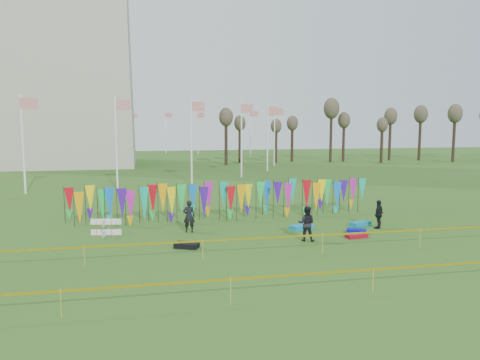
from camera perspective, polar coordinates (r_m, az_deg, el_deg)
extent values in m
plane|color=#295317|center=(21.84, 0.68, -8.20)|extent=(160.00, 160.00, 0.00)
cylinder|color=white|center=(71.08, 3.34, 5.50)|extent=(0.16, 0.16, 8.00)
plane|color=red|center=(71.23, 3.83, 8.15)|extent=(1.40, 0.00, 1.40)
cylinder|color=white|center=(77.87, 1.26, 5.63)|extent=(0.16, 0.16, 8.00)
plane|color=red|center=(78.01, 1.70, 8.05)|extent=(1.40, 0.00, 1.40)
cylinder|color=white|center=(83.92, -1.65, 5.71)|extent=(0.16, 0.16, 8.00)
plane|color=red|center=(84.03, -1.26, 7.97)|extent=(1.40, 0.00, 1.40)
cylinder|color=white|center=(89.01, -5.15, 5.75)|extent=(0.16, 0.16, 8.00)
plane|color=red|center=(89.08, -4.79, 7.88)|extent=(1.40, 0.00, 1.40)
cylinder|color=white|center=(92.96, -9.05, 5.74)|extent=(0.16, 0.16, 8.00)
plane|color=red|center=(92.99, -8.71, 7.78)|extent=(1.40, 0.00, 1.40)
cylinder|color=white|center=(95.67, -13.19, 5.68)|extent=(0.16, 0.16, 8.00)
plane|color=red|center=(95.66, -12.88, 7.66)|extent=(1.40, 0.00, 1.40)
cylinder|color=white|center=(97.06, -17.48, 5.56)|extent=(0.16, 0.16, 8.00)
plane|color=red|center=(97.00, -17.19, 7.52)|extent=(1.40, 0.00, 1.40)
cylinder|color=white|center=(97.09, -21.81, 5.38)|extent=(0.16, 0.16, 8.00)
plane|color=red|center=(96.99, -21.54, 7.35)|extent=(1.40, 0.00, 1.40)
cylinder|color=white|center=(95.76, -26.09, 5.16)|extent=(0.16, 0.16, 8.00)
plane|color=red|center=(95.62, -25.85, 7.15)|extent=(1.40, 0.00, 1.40)
cylinder|color=white|center=(41.70, -24.94, 3.92)|extent=(0.16, 0.16, 8.00)
plane|color=red|center=(41.57, -24.36, 8.50)|extent=(1.40, 0.00, 1.40)
cylinder|color=white|center=(41.63, -14.86, 4.33)|extent=(0.16, 0.16, 8.00)
plane|color=red|center=(41.60, -14.16, 8.89)|extent=(1.40, 0.00, 1.40)
cylinder|color=white|center=(44.61, -5.95, 4.67)|extent=(0.16, 0.16, 8.00)
plane|color=red|center=(44.67, -5.23, 8.92)|extent=(1.40, 0.00, 1.40)
cylinder|color=white|center=(49.91, 0.18, 4.94)|extent=(0.16, 0.16, 8.00)
plane|color=red|center=(50.03, 0.86, 8.72)|extent=(1.40, 0.00, 1.40)
cylinder|color=white|center=(56.59, 3.38, 5.15)|extent=(0.16, 0.16, 8.00)
plane|color=red|center=(56.75, 4.00, 8.48)|extent=(1.40, 0.00, 1.40)
cylinder|color=white|center=(63.84, 4.22, 5.34)|extent=(0.16, 0.16, 8.00)
plane|color=red|center=(64.01, 4.77, 8.29)|extent=(1.40, 0.00, 1.40)
cylinder|color=black|center=(27.84, -20.83, -3.05)|extent=(0.03, 0.03, 2.20)
cone|color=red|center=(27.77, -20.28, -2.60)|extent=(0.64, 0.64, 1.60)
cylinder|color=black|center=(27.76, -19.64, -3.03)|extent=(0.03, 0.03, 2.20)
cone|color=#F79E07|center=(27.69, -19.09, -2.58)|extent=(0.64, 0.64, 1.60)
cylinder|color=black|center=(27.68, -18.45, -3.01)|extent=(0.03, 0.03, 2.20)
cone|color=yellow|center=(27.62, -17.89, -2.56)|extent=(0.64, 0.64, 1.60)
cylinder|color=black|center=(27.62, -17.25, -2.99)|extent=(0.03, 0.03, 2.20)
cone|color=#17CA49|center=(27.56, -16.69, -2.53)|extent=(0.64, 0.64, 1.60)
cylinder|color=black|center=(27.57, -16.05, -2.97)|extent=(0.03, 0.03, 2.20)
cone|color=blue|center=(27.51, -15.49, -2.51)|extent=(0.64, 0.64, 1.60)
cylinder|color=black|center=(27.53, -14.85, -2.94)|extent=(0.03, 0.03, 2.20)
cone|color=#401199|center=(27.48, -14.28, -2.48)|extent=(0.64, 0.64, 1.60)
cylinder|color=black|center=(27.51, -13.64, -2.91)|extent=(0.03, 0.03, 2.20)
cone|color=#D317B0|center=(27.46, -13.07, -2.45)|extent=(0.64, 0.64, 1.60)
cylinder|color=black|center=(27.49, -12.43, -2.89)|extent=(0.03, 0.03, 2.20)
cone|color=#0BB393|center=(27.45, -11.85, -2.42)|extent=(0.64, 0.64, 1.60)
cylinder|color=black|center=(27.49, -11.22, -2.86)|extent=(0.03, 0.03, 2.20)
cone|color=red|center=(27.46, -10.64, -2.39)|extent=(0.64, 0.64, 1.60)
cylinder|color=black|center=(27.50, -10.00, -2.83)|extent=(0.03, 0.03, 2.20)
cone|color=#F79E07|center=(27.48, -9.43, -2.36)|extent=(0.64, 0.64, 1.60)
cylinder|color=black|center=(27.52, -8.80, -2.79)|extent=(0.03, 0.03, 2.20)
cone|color=yellow|center=(27.50, -8.22, -2.33)|extent=(0.64, 0.64, 1.60)
cylinder|color=black|center=(27.56, -7.59, -2.76)|extent=(0.03, 0.03, 2.20)
cone|color=#17CA49|center=(27.55, -7.01, -2.30)|extent=(0.64, 0.64, 1.60)
cylinder|color=black|center=(27.61, -6.39, -2.73)|extent=(0.03, 0.03, 2.20)
cone|color=blue|center=(27.60, -5.81, -2.26)|extent=(0.64, 0.64, 1.60)
cylinder|color=black|center=(27.67, -5.19, -2.69)|extent=(0.03, 0.03, 2.20)
cone|color=#401199|center=(27.66, -4.62, -2.23)|extent=(0.64, 0.64, 1.60)
cylinder|color=black|center=(27.74, -3.99, -2.65)|extent=(0.03, 0.03, 2.20)
cone|color=#D317B0|center=(27.74, -3.42, -2.19)|extent=(0.64, 0.64, 1.60)
cylinder|color=black|center=(27.82, -2.81, -2.62)|extent=(0.03, 0.03, 2.20)
cone|color=#0BB393|center=(27.83, -2.24, -2.16)|extent=(0.64, 0.64, 1.60)
cylinder|color=black|center=(27.92, -1.63, -2.58)|extent=(0.03, 0.03, 2.20)
cone|color=red|center=(27.93, -1.07, -2.12)|extent=(0.64, 0.64, 1.60)
cylinder|color=black|center=(28.02, -0.46, -2.54)|extent=(0.03, 0.03, 2.20)
cone|color=#F79E07|center=(28.04, 0.10, -2.08)|extent=(0.64, 0.64, 1.60)
cylinder|color=black|center=(28.14, 0.70, -2.50)|extent=(0.03, 0.03, 2.20)
cone|color=yellow|center=(28.17, 1.26, -2.04)|extent=(0.64, 0.64, 1.60)
cylinder|color=black|center=(28.27, 1.85, -2.46)|extent=(0.03, 0.03, 2.20)
cone|color=#17CA49|center=(28.30, 2.40, -2.00)|extent=(0.64, 0.64, 1.60)
cylinder|color=black|center=(28.41, 2.99, -2.42)|extent=(0.03, 0.03, 2.20)
cone|color=blue|center=(28.45, 3.54, -1.97)|extent=(0.64, 0.64, 1.60)
cylinder|color=black|center=(28.57, 4.12, -2.38)|extent=(0.03, 0.03, 2.20)
cone|color=#401199|center=(28.61, 4.66, -1.93)|extent=(0.64, 0.64, 1.60)
cylinder|color=black|center=(28.73, 5.23, -2.34)|extent=(0.03, 0.03, 2.20)
cone|color=#D317B0|center=(28.78, 5.77, -1.89)|extent=(0.64, 0.64, 1.60)
cylinder|color=black|center=(28.90, 6.33, -2.29)|extent=(0.03, 0.03, 2.20)
cone|color=#0BB393|center=(28.96, 6.86, -1.85)|extent=(0.64, 0.64, 1.60)
cylinder|color=black|center=(29.09, 7.42, -2.25)|extent=(0.03, 0.03, 2.20)
cone|color=red|center=(29.15, 7.95, -1.81)|extent=(0.64, 0.64, 1.60)
cylinder|color=black|center=(29.28, 8.49, -2.21)|extent=(0.03, 0.03, 2.20)
cone|color=#F79E07|center=(29.35, 9.01, -1.77)|extent=(0.64, 0.64, 1.60)
cylinder|color=black|center=(29.49, 9.55, -2.17)|extent=(0.03, 0.03, 2.20)
cone|color=yellow|center=(29.56, 10.07, -1.73)|extent=(0.64, 0.64, 1.60)
cylinder|color=black|center=(29.70, 10.60, -2.12)|extent=(0.03, 0.03, 2.20)
cone|color=#17CA49|center=(29.78, 11.10, -1.69)|extent=(0.64, 0.64, 1.60)
cylinder|color=black|center=(29.93, 11.63, -2.08)|extent=(0.03, 0.03, 2.20)
cone|color=blue|center=(30.01, 12.13, -1.65)|extent=(0.64, 0.64, 1.60)
cylinder|color=black|center=(30.16, 12.64, -2.04)|extent=(0.03, 0.03, 2.20)
cone|color=#401199|center=(30.25, 13.13, -1.61)|extent=(0.64, 0.64, 1.60)
cylinder|color=black|center=(30.40, 13.63, -1.99)|extent=(0.03, 0.03, 2.20)
cone|color=#D317B0|center=(30.49, 14.12, -1.57)|extent=(0.64, 0.64, 1.60)
cylinder|color=black|center=(30.66, 14.62, -1.95)|extent=(0.03, 0.03, 2.20)
cone|color=#0BB393|center=(30.75, 15.10, -1.53)|extent=(0.64, 0.64, 1.60)
cube|color=yellow|center=(20.08, 1.71, -7.14)|extent=(26.00, 0.01, 0.08)
cylinder|color=gold|center=(19.80, -18.65, -8.81)|extent=(0.02, 0.02, 0.90)
cylinder|color=gold|center=(19.82, -3.99, -8.45)|extent=(0.02, 0.02, 0.90)
cylinder|color=gold|center=(21.06, 9.74, -7.61)|extent=(0.02, 0.02, 0.90)
cylinder|color=gold|center=(23.33, 21.32, -6.56)|extent=(0.02, 0.02, 0.90)
cube|color=yellow|center=(15.47, 6.12, -11.48)|extent=(26.00, 0.01, 0.08)
cylinder|color=gold|center=(15.10, -20.93, -13.86)|extent=(0.02, 0.02, 0.90)
cylinder|color=gold|center=(15.12, -1.33, -13.36)|extent=(0.02, 0.02, 0.90)
cylinder|color=gold|center=(16.71, 16.15, -11.64)|extent=(0.02, 0.02, 0.90)
cylinder|color=#35251A|center=(65.49, -2.53, 4.69)|extent=(0.44, 0.44, 6.40)
ellipsoid|color=brown|center=(65.45, -2.55, 7.63)|extent=(1.92, 1.92, 2.56)
cylinder|color=#35251A|center=(66.26, 0.90, 4.72)|extent=(0.44, 0.44, 6.40)
ellipsoid|color=brown|center=(66.22, 0.90, 7.63)|extent=(1.92, 1.92, 2.56)
cylinder|color=#35251A|center=(67.25, 4.23, 4.73)|extent=(0.44, 0.44, 6.40)
ellipsoid|color=brown|center=(67.21, 4.26, 7.60)|extent=(1.92, 1.92, 2.56)
cylinder|color=#35251A|center=(68.46, 7.46, 4.73)|extent=(0.44, 0.44, 6.40)
ellipsoid|color=brown|center=(68.42, 7.51, 7.54)|extent=(1.92, 1.92, 2.56)
cylinder|color=#35251A|center=(69.88, 10.57, 4.71)|extent=(0.44, 0.44, 6.40)
ellipsoid|color=brown|center=(69.85, 10.63, 7.47)|extent=(1.92, 1.92, 2.56)
cylinder|color=#35251A|center=(71.50, 13.55, 4.69)|extent=(0.44, 0.44, 6.40)
ellipsoid|color=brown|center=(71.46, 13.62, 7.38)|extent=(1.92, 1.92, 2.56)
cylinder|color=#35251A|center=(73.30, 16.38, 4.65)|extent=(0.44, 0.44, 6.40)
ellipsoid|color=brown|center=(73.26, 16.47, 7.27)|extent=(1.92, 1.92, 2.56)
cylinder|color=#35251A|center=(75.27, 19.08, 4.60)|extent=(0.44, 0.44, 6.40)
ellipsoid|color=brown|center=(75.23, 19.18, 7.16)|extent=(1.92, 1.92, 2.56)
cylinder|color=#35251A|center=(77.40, 21.63, 4.55)|extent=(0.44, 0.44, 6.40)
ellipsoid|color=brown|center=(77.36, 21.74, 7.03)|extent=(1.92, 1.92, 2.56)
cylinder|color=#35251A|center=(79.67, 24.04, 4.49)|extent=(0.44, 0.44, 6.40)
ellipsoid|color=brown|center=(79.63, 24.16, 6.90)|extent=(1.92, 1.92, 2.56)
cylinder|color=#35251A|center=(82.07, 26.31, 4.42)|extent=(0.44, 0.44, 6.40)
ellipsoid|color=brown|center=(82.04, 26.44, 6.77)|extent=(1.92, 1.92, 2.56)
cylinder|color=red|center=(24.61, -16.98, -5.73)|extent=(0.02, 0.02, 0.88)
cylinder|color=red|center=(24.55, -15.18, -5.70)|extent=(0.02, 0.02, 0.88)
cylinder|color=red|center=(25.36, -16.83, -5.35)|extent=(0.02, 0.02, 0.88)
cylinder|color=red|center=(25.30, -15.08, -5.32)|extent=(0.02, 0.02, 0.88)
imported|color=black|center=(24.76, -6.23, -4.42)|extent=(0.70, 0.57, 1.70)
imported|color=black|center=(23.04, 8.10, -5.27)|extent=(0.98, 0.84, 1.72)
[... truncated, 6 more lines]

